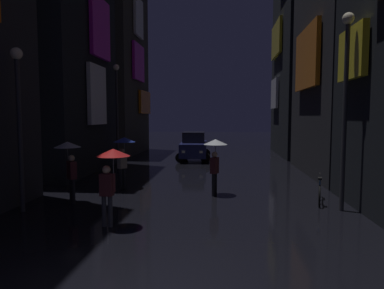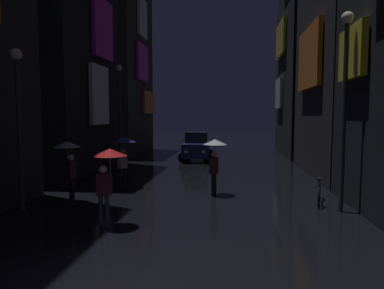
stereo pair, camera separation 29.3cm
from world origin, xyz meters
TOP-DOWN VIEW (x-y plane):
  - building_left_far at (-7.48, 21.79)m, footprint 4.25×7.57m
  - building_right_mid at (7.49, 12.97)m, footprint 4.25×7.94m
  - building_right_far at (7.48, 22.13)m, footprint 4.25×8.25m
  - pedestrian_midstreet_centre_clear at (-3.99, 6.14)m, footprint 0.90×0.90m
  - pedestrian_far_right_clear at (0.95, 7.80)m, footprint 0.90×0.90m
  - pedestrian_foreground_right_blue at (-2.83, 8.69)m, footprint 0.90×0.90m
  - pedestrian_near_crossing_red at (-1.73, 3.81)m, footprint 0.90×0.90m
  - bicycle_parked_at_storefront at (4.60, 7.01)m, footprint 0.53×1.77m
  - car_distant at (-0.75, 18.05)m, footprint 2.37×4.21m
  - streetlamp_left_far at (-5.00, 14.70)m, footprint 0.36×0.36m
  - streetlamp_left_near at (-5.00, 4.98)m, footprint 0.36×0.36m
  - streetlamp_right_near at (5.00, 5.99)m, footprint 0.36×0.36m

SIDE VIEW (x-z plane):
  - bicycle_parked_at_storefront at x=4.60m, z-range -0.09..0.87m
  - car_distant at x=-0.75m, z-range -0.03..1.89m
  - pedestrian_midstreet_centre_clear at x=-3.99m, z-range 0.61..2.73m
  - pedestrian_far_right_clear at x=0.95m, z-range 0.61..2.73m
  - pedestrian_foreground_right_blue at x=-2.83m, z-range 0.61..2.73m
  - pedestrian_near_crossing_red at x=-1.73m, z-range 0.61..2.73m
  - streetlamp_left_near at x=-5.00m, z-range 0.67..5.73m
  - streetlamp_left_far at x=-5.00m, z-range 0.71..6.72m
  - streetlamp_right_near at x=5.00m, z-range 0.71..6.83m
  - building_left_far at x=-7.48m, z-range 0.00..14.31m
  - building_right_mid at x=7.49m, z-range 0.00..16.81m
  - building_right_far at x=7.48m, z-range 0.00..17.77m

